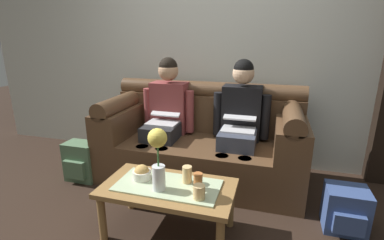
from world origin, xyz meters
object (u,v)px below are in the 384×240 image
cup_far_center (198,181)px  backpack_left (82,162)px  cup_near_left (187,174)px  flower_vase (158,154)px  person_left (166,113)px  snack_bowl (142,173)px  coffee_table (168,192)px  couch (201,142)px  backpack_right (345,210)px  cup_near_right (199,192)px  person_right (240,119)px

cup_far_center → backpack_left: bearing=159.3°
cup_near_left → flower_vase: bearing=-136.8°
backpack_left → cup_far_center: bearing=-20.7°
person_left → snack_bowl: size_ratio=8.85×
coffee_table → snack_bowl: size_ratio=6.93×
flower_vase → couch: bearing=88.1°
backpack_left → person_left: bearing=30.0°
backpack_right → cup_near_left: bearing=-163.5°
coffee_table → backpack_right: coffee_table is taller
couch → cup_near_right: bearing=-76.3°
coffee_table → cup_far_center: bearing=1.3°
cup_near_left → cup_far_center: (0.10, -0.07, -0.00)m
flower_vase → cup_near_left: flower_vase is taller
cup_near_left → backpack_right: 1.23m
cup_far_center → backpack_left: size_ratio=0.30×
cup_near_right → backpack_right: (1.01, 0.52, -0.28)m
person_right → coffee_table: (-0.39, -0.96, -0.32)m
person_right → snack_bowl: size_ratio=8.85×
person_left → snack_bowl: (0.17, -0.93, -0.21)m
cup_near_right → snack_bowl: bearing=163.8°
couch → backpack_left: couch is taller
person_left → cup_far_center: 1.15m
person_left → backpack_right: person_left is taller
coffee_table → snack_bowl: bearing=172.3°
cup_near_right → couch: bearing=103.7°
flower_vase → cup_far_center: 0.34m
cup_near_left → cup_near_right: (0.14, -0.18, -0.02)m
backpack_left → coffee_table: bearing=-24.5°
flower_vase → backpack_left: size_ratio=1.12×
person_left → backpack_right: size_ratio=3.62×
couch → coffee_table: couch is taller
coffee_table → flower_vase: flower_vase is taller
person_left → cup_far_center: person_left is taller
cup_near_left → coffee_table: bearing=-149.8°
flower_vase → backpack_right: flower_vase is taller
person_left → coffee_table: person_left is taller
cup_near_left → backpack_right: size_ratio=0.37×
cup_far_center → flower_vase: bearing=-162.3°
person_right → person_left: bearing=180.0°
person_right → cup_far_center: person_right is taller
person_right → backpack_right: person_right is taller
cup_near_right → cup_far_center: (-0.04, 0.12, 0.01)m
person_left → backpack_left: 1.00m
cup_near_right → person_right: bearing=83.5°
cup_near_left → snack_bowl: bearing=-173.0°
coffee_table → backpack_left: coffee_table is taller
person_right → backpack_right: (0.89, -0.55, -0.49)m
coffee_table → cup_far_center: (0.22, 0.01, 0.12)m
coffee_table → flower_vase: 0.34m
couch → flower_vase: (-0.03, -1.04, 0.29)m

